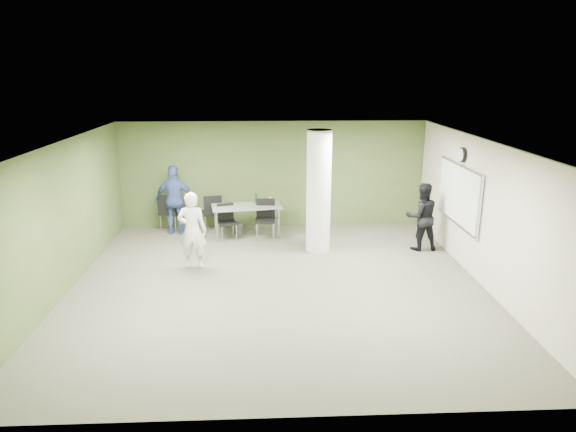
{
  "coord_description": "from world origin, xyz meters",
  "views": [
    {
      "loc": [
        -0.23,
        -9.32,
        4.08
      ],
      "look_at": [
        0.25,
        1.0,
        1.12
      ],
      "focal_mm": 32.0,
      "sensor_mm": 36.0,
      "label": 1
    }
  ],
  "objects_px": {
    "chair_back_left": "(169,210)",
    "man_blue": "(175,200)",
    "folding_table": "(247,207)",
    "man_black": "(422,217)",
    "woman_white": "(192,230)"
  },
  "relations": [
    {
      "from": "folding_table",
      "to": "man_black",
      "type": "xyz_separation_m",
      "value": [
        4.08,
        -1.16,
        0.04
      ]
    },
    {
      "from": "man_black",
      "to": "man_blue",
      "type": "height_order",
      "value": "man_blue"
    },
    {
      "from": "chair_back_left",
      "to": "man_black",
      "type": "height_order",
      "value": "man_black"
    },
    {
      "from": "folding_table",
      "to": "man_blue",
      "type": "xyz_separation_m",
      "value": [
        -1.82,
        0.31,
        0.13
      ]
    },
    {
      "from": "woman_white",
      "to": "man_blue",
      "type": "distance_m",
      "value": 2.5
    },
    {
      "from": "folding_table",
      "to": "chair_back_left",
      "type": "xyz_separation_m",
      "value": [
        -2.01,
        0.45,
        -0.16
      ]
    },
    {
      "from": "man_black",
      "to": "man_blue",
      "type": "distance_m",
      "value": 6.08
    },
    {
      "from": "man_blue",
      "to": "chair_back_left",
      "type": "bearing_deg",
      "value": -34.02
    },
    {
      "from": "folding_table",
      "to": "woman_white",
      "type": "distance_m",
      "value": 2.34
    },
    {
      "from": "man_blue",
      "to": "man_black",
      "type": "bearing_deg",
      "value": 168.59
    },
    {
      "from": "chair_back_left",
      "to": "man_blue",
      "type": "relative_size",
      "value": 0.57
    },
    {
      "from": "folding_table",
      "to": "man_black",
      "type": "bearing_deg",
      "value": -24.75
    },
    {
      "from": "chair_back_left",
      "to": "woman_white",
      "type": "distance_m",
      "value": 2.71
    },
    {
      "from": "chair_back_left",
      "to": "folding_table",
      "type": "bearing_deg",
      "value": -175.18
    },
    {
      "from": "woman_white",
      "to": "folding_table",
      "type": "bearing_deg",
      "value": -112.62
    }
  ]
}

